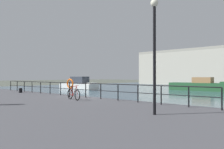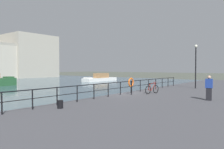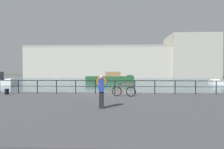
{
  "view_description": "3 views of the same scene",
  "coord_description": "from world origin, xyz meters",
  "px_view_note": "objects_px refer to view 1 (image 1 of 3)",
  "views": [
    {
      "loc": [
        13.63,
        -11.99,
        2.28
      ],
      "look_at": [
        2.01,
        0.55,
        2.43
      ],
      "focal_mm": 37.22,
      "sensor_mm": 36.0,
      "label": 1
    },
    {
      "loc": [
        -15.22,
        -11.02,
        2.92
      ],
      "look_at": [
        1.99,
        2.49,
        2.27
      ],
      "focal_mm": 34.31,
      "sensor_mm": 36.0,
      "label": 2
    },
    {
      "loc": [
        1.31,
        -18.47,
        2.72
      ],
      "look_at": [
        0.12,
        3.14,
        2.17
      ],
      "focal_mm": 35.56,
      "sensor_mm": 36.0,
      "label": 3
    }
  ],
  "objects_px": {
    "moored_green_narrowboat": "(200,86)",
    "life_ring_stand": "(70,84)",
    "parked_bicycle": "(74,94)",
    "mooring_bollard": "(21,90)",
    "moored_red_daysailer": "(79,85)",
    "quay_lamp_post": "(154,41)"
  },
  "relations": [
    {
      "from": "moored_green_narrowboat",
      "to": "life_ring_stand",
      "type": "height_order",
      "value": "moored_green_narrowboat"
    },
    {
      "from": "moored_green_narrowboat",
      "to": "parked_bicycle",
      "type": "xyz_separation_m",
      "value": [
        2.64,
        -27.42,
        0.32
      ]
    },
    {
      "from": "mooring_bollard",
      "to": "life_ring_stand",
      "type": "height_order",
      "value": "life_ring_stand"
    },
    {
      "from": "moored_red_daysailer",
      "to": "moored_green_narrowboat",
      "type": "height_order",
      "value": "moored_red_daysailer"
    },
    {
      "from": "parked_bicycle",
      "to": "quay_lamp_post",
      "type": "xyz_separation_m",
      "value": [
        7.2,
        -1.46,
        2.62
      ]
    },
    {
      "from": "parked_bicycle",
      "to": "mooring_bollard",
      "type": "distance_m",
      "value": 9.18
    },
    {
      "from": "moored_green_narrowboat",
      "to": "moored_red_daysailer",
      "type": "bearing_deg",
      "value": -154.44
    },
    {
      "from": "moored_red_daysailer",
      "to": "parked_bicycle",
      "type": "height_order",
      "value": "moored_red_daysailer"
    },
    {
      "from": "life_ring_stand",
      "to": "quay_lamp_post",
      "type": "relative_size",
      "value": 0.3
    },
    {
      "from": "quay_lamp_post",
      "to": "parked_bicycle",
      "type": "bearing_deg",
      "value": 168.53
    },
    {
      "from": "moored_red_daysailer",
      "to": "mooring_bollard",
      "type": "distance_m",
      "value": 20.54
    },
    {
      "from": "moored_red_daysailer",
      "to": "life_ring_stand",
      "type": "height_order",
      "value": "moored_red_daysailer"
    },
    {
      "from": "parked_bicycle",
      "to": "mooring_bollard",
      "type": "height_order",
      "value": "parked_bicycle"
    },
    {
      "from": "parked_bicycle",
      "to": "life_ring_stand",
      "type": "distance_m",
      "value": 2.09
    },
    {
      "from": "life_ring_stand",
      "to": "quay_lamp_post",
      "type": "xyz_separation_m",
      "value": [
        8.93,
        -2.47,
        2.03
      ]
    },
    {
      "from": "moored_green_narrowboat",
      "to": "mooring_bollard",
      "type": "relative_size",
      "value": 21.5
    },
    {
      "from": "parked_bicycle",
      "to": "life_ring_stand",
      "type": "xyz_separation_m",
      "value": [
        -1.73,
        1.01,
        0.59
      ]
    },
    {
      "from": "moored_red_daysailer",
      "to": "quay_lamp_post",
      "type": "height_order",
      "value": "quay_lamp_post"
    },
    {
      "from": "moored_green_narrowboat",
      "to": "parked_bicycle",
      "type": "height_order",
      "value": "moored_green_narrowboat"
    },
    {
      "from": "moored_green_narrowboat",
      "to": "quay_lamp_post",
      "type": "distance_m",
      "value": 30.65
    },
    {
      "from": "parked_bicycle",
      "to": "quay_lamp_post",
      "type": "height_order",
      "value": "quay_lamp_post"
    },
    {
      "from": "mooring_bollard",
      "to": "life_ring_stand",
      "type": "xyz_separation_m",
      "value": [
        7.42,
        0.25,
        0.75
      ]
    }
  ]
}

